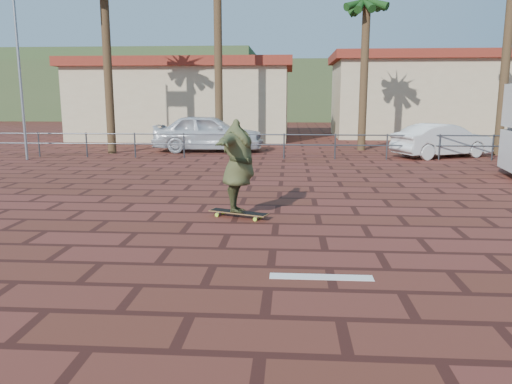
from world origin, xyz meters
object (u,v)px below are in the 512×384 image
car_silver (209,133)px  car_white (442,140)px  skateboarder (238,166)px  longboard (239,213)px

car_silver → car_white: 9.91m
skateboarder → car_white: bearing=-26.7°
skateboarder → car_white: 13.04m
car_silver → car_white: car_silver is taller
longboard → car_silver: 12.69m
car_white → longboard: bearing=121.6°
car_silver → skateboarder: bearing=-169.2°
longboard → skateboarder: (-0.00, 0.00, 0.95)m
skateboarder → car_white: (7.16, 10.89, -0.38)m
longboard → car_white: bearing=78.3°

